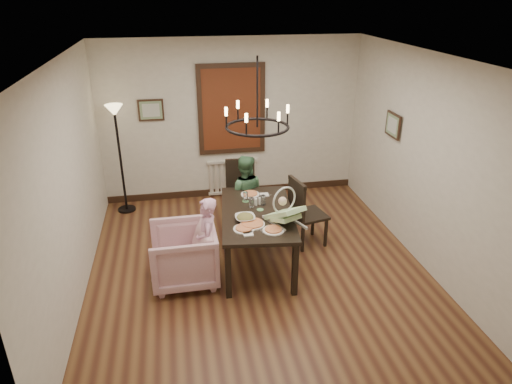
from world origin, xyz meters
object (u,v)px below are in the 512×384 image
object	(u,v)px
chair_right	(309,211)
elderly_woman	(208,248)
baby_bouncer	(285,212)
floor_lamp	(121,161)
armchair	(183,255)
drinking_glass	(251,202)
seated_man	(245,201)
dining_table	(257,218)
chair_far	(241,194)

from	to	relation	value
chair_right	elderly_woman	bearing A→B (deg)	101.56
baby_bouncer	elderly_woman	bearing A→B (deg)	152.19
chair_right	floor_lamp	size ratio (longest dim) A/B	0.59
armchair	drinking_glass	bearing A→B (deg)	112.90
armchair	elderly_woman	world-z (taller)	elderly_woman
armchair	elderly_woman	distance (m)	0.33
seated_man	floor_lamp	bearing A→B (deg)	-20.04
seated_man	baby_bouncer	distance (m)	1.40
dining_table	elderly_woman	size ratio (longest dim) A/B	1.81
elderly_woman	drinking_glass	bearing A→B (deg)	129.60
dining_table	seated_man	distance (m)	0.93
drinking_glass	baby_bouncer	bearing A→B (deg)	-58.35
dining_table	chair_right	world-z (taller)	chair_right
chair_far	drinking_glass	size ratio (longest dim) A/B	7.66
chair_far	armchair	xyz separation A→B (m)	(-0.97, -1.42, -0.14)
chair_far	seated_man	distance (m)	0.24
seated_man	baby_bouncer	xyz separation A→B (m)	(0.31, -1.30, 0.43)
drinking_glass	dining_table	bearing A→B (deg)	-72.19
seated_man	baby_bouncer	size ratio (longest dim) A/B	2.03
dining_table	floor_lamp	size ratio (longest dim) A/B	0.98
armchair	seated_man	xyz separation A→B (m)	(0.99, 1.18, 0.13)
chair_right	chair_far	bearing A→B (deg)	35.67
chair_right	seated_man	distance (m)	1.02
chair_far	baby_bouncer	bearing A→B (deg)	-73.88
dining_table	chair_far	xyz separation A→B (m)	(-0.04, 1.16, -0.17)
elderly_woman	chair_far	bearing A→B (deg)	159.23
elderly_woman	baby_bouncer	world-z (taller)	baby_bouncer
elderly_woman	drinking_glass	size ratio (longest dim) A/B	7.07
dining_table	baby_bouncer	distance (m)	0.54
dining_table	chair_right	bearing A→B (deg)	30.30
elderly_woman	seated_man	distance (m)	1.41
seated_man	baby_bouncer	bearing A→B (deg)	113.21
seated_man	drinking_glass	size ratio (longest dim) A/B	7.55
chair_far	chair_right	size ratio (longest dim) A/B	0.99
dining_table	seated_man	size ratio (longest dim) A/B	1.69
chair_far	baby_bouncer	xyz separation A→B (m)	(0.32, -1.54, 0.42)
dining_table	chair_right	distance (m)	0.93
baby_bouncer	floor_lamp	bearing A→B (deg)	108.61
chair_far	seated_man	xyz separation A→B (m)	(0.01, -0.24, -0.01)
dining_table	elderly_woman	distance (m)	0.80
chair_far	armchair	size ratio (longest dim) A/B	1.24
dining_table	armchair	world-z (taller)	dining_table
armchair	elderly_woman	size ratio (longest dim) A/B	0.87
dining_table	chair_far	distance (m)	1.17
baby_bouncer	drinking_glass	world-z (taller)	baby_bouncer
baby_bouncer	floor_lamp	world-z (taller)	floor_lamp
seated_man	floor_lamp	size ratio (longest dim) A/B	0.58
chair_far	armchair	bearing A→B (deg)	-120.12
armchair	chair_far	bearing A→B (deg)	144.88
chair_far	baby_bouncer	size ratio (longest dim) A/B	2.06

